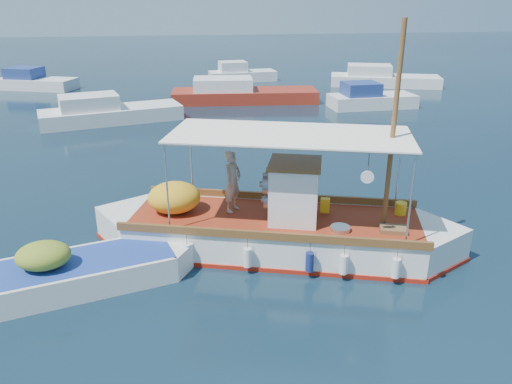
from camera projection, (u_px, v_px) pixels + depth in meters
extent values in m
plane|color=black|center=(294.00, 239.00, 14.73)|extent=(160.00, 160.00, 0.00)
cube|color=white|center=(274.00, 237.00, 14.09)|extent=(8.37, 4.85, 1.16)
cube|color=white|center=(140.00, 228.00, 14.62)|extent=(2.54, 2.54, 1.16)
cube|color=white|center=(419.00, 246.00, 13.56)|extent=(2.54, 2.54, 1.16)
cube|color=#A11D0F|center=(274.00, 247.00, 14.22)|extent=(8.49, 4.96, 0.19)
cube|color=maroon|center=(274.00, 218.00, 13.88)|extent=(8.31, 4.65, 0.06)
cube|color=brown|center=(279.00, 196.00, 15.06)|extent=(7.73, 2.45, 0.21)
cube|color=brown|center=(269.00, 236.00, 12.61)|extent=(7.73, 2.45, 0.21)
cube|color=white|center=(294.00, 192.00, 13.51)|extent=(1.62, 1.69, 1.59)
cube|color=brown|center=(295.00, 163.00, 13.20)|extent=(1.75, 1.82, 0.06)
cylinder|color=slate|center=(268.00, 184.00, 13.17)|extent=(0.38, 0.57, 0.53)
cylinder|color=slate|center=(271.00, 176.00, 13.79)|extent=(0.38, 0.57, 0.53)
cylinder|color=slate|center=(269.00, 200.00, 13.70)|extent=(0.38, 0.57, 0.53)
cylinder|color=brown|center=(393.00, 129.00, 12.50)|extent=(0.16, 0.16, 5.29)
cylinder|color=brown|center=(358.00, 144.00, 12.77)|extent=(1.85, 0.64, 0.08)
cylinder|color=silver|center=(191.00, 160.00, 14.86)|extent=(0.06, 0.06, 2.38)
cylinder|color=silver|center=(167.00, 188.00, 12.71)|extent=(0.06, 0.06, 2.38)
cylinder|color=silver|center=(399.00, 170.00, 14.05)|extent=(0.06, 0.06, 2.38)
cylinder|color=silver|center=(411.00, 201.00, 11.91)|extent=(0.06, 0.06, 2.38)
cube|color=white|center=(290.00, 134.00, 12.94)|extent=(6.72, 4.25, 0.04)
ellipsoid|color=gold|center=(174.00, 197.00, 14.09)|extent=(1.79, 1.64, 0.89)
cube|color=yellow|center=(325.00, 205.00, 14.15)|extent=(0.31, 0.26, 0.42)
cylinder|color=yellow|center=(401.00, 209.00, 14.02)|extent=(0.40, 0.40, 0.36)
cube|color=brown|center=(393.00, 230.00, 13.04)|extent=(0.80, 0.66, 0.13)
cylinder|color=#B2B2B2|center=(340.00, 229.00, 13.07)|extent=(0.66, 0.66, 0.13)
cylinder|color=white|center=(367.00, 177.00, 11.90)|extent=(0.31, 0.12, 0.32)
cylinder|color=white|center=(187.00, 253.00, 12.97)|extent=(0.26, 0.26, 0.51)
cylinder|color=navy|center=(310.00, 262.00, 12.54)|extent=(0.26, 0.26, 0.51)
cylinder|color=white|center=(396.00, 268.00, 12.26)|extent=(0.26, 0.26, 0.51)
imported|color=#9E9583|center=(233.00, 181.00, 14.02)|extent=(0.74, 0.77, 1.77)
cube|color=white|center=(82.00, 276.00, 12.35)|extent=(4.75, 2.85, 0.87)
cube|color=white|center=(169.00, 258.00, 13.19)|extent=(1.68, 1.68, 0.87)
cube|color=#203E97|center=(79.00, 261.00, 12.20)|extent=(4.70, 2.66, 0.05)
ellipsoid|color=olive|center=(43.00, 255.00, 11.78)|extent=(1.51, 1.34, 0.64)
cube|color=silver|center=(112.00, 116.00, 28.24)|extent=(8.07, 4.35, 1.00)
cube|color=silver|center=(89.00, 102.00, 27.47)|extent=(3.51, 2.78, 0.80)
cube|color=maroon|center=(245.00, 97.00, 33.51)|extent=(9.81, 3.54, 1.00)
cube|color=silver|center=(223.00, 84.00, 33.07)|extent=(4.02, 2.67, 0.80)
cube|color=silver|center=(372.00, 103.00, 31.87)|extent=(5.51, 2.46, 1.00)
cube|color=navy|center=(361.00, 89.00, 31.39)|extent=(2.25, 1.97, 0.80)
cube|color=silver|center=(385.00, 82.00, 39.36)|extent=(8.76, 4.99, 1.00)
cube|color=silver|center=(369.00, 70.00, 39.21)|extent=(3.85, 3.11, 0.80)
cube|color=silver|center=(37.00, 85.00, 38.02)|extent=(6.36, 4.17, 1.00)
cube|color=navy|center=(24.00, 73.00, 37.84)|extent=(2.89, 2.64, 0.80)
cube|color=silver|center=(243.00, 77.00, 41.64)|extent=(5.63, 2.54, 1.00)
cube|color=silver|center=(233.00, 66.00, 41.12)|extent=(2.34, 1.91, 0.80)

